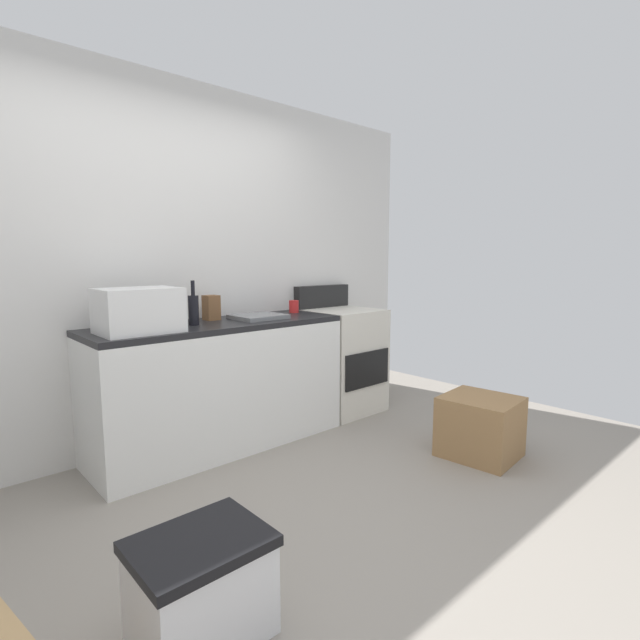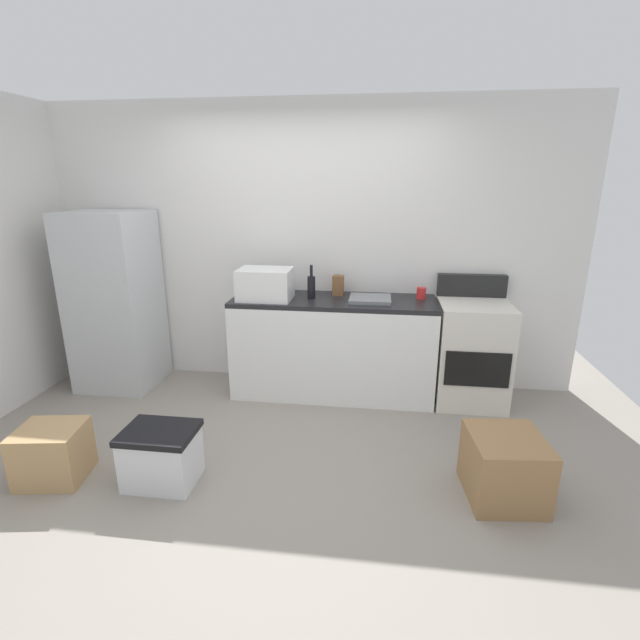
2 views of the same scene
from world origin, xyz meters
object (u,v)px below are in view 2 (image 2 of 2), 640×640
(cardboard_box_large, at_px, (53,453))
(stove_oven, at_px, (471,351))
(microwave, at_px, (265,284))
(wine_bottle, at_px, (311,286))
(coffee_mug, at_px, (421,293))
(storage_bin, at_px, (161,456))
(knife_block, at_px, (338,285))
(refrigerator, at_px, (115,301))
(cardboard_box_medium, at_px, (504,467))

(cardboard_box_large, bearing_deg, stove_oven, 28.12)
(microwave, distance_m, cardboard_box_large, 2.02)
(microwave, xyz_separation_m, cardboard_box_large, (-1.10, -1.46, -0.85))
(wine_bottle, height_order, coffee_mug, wine_bottle)
(microwave, xyz_separation_m, coffee_mug, (1.36, 0.20, -0.09))
(wine_bottle, xyz_separation_m, coffee_mug, (0.96, 0.12, -0.06))
(microwave, distance_m, coffee_mug, 1.38)
(microwave, distance_m, storage_bin, 1.68)
(coffee_mug, bearing_deg, storage_bin, -137.18)
(coffee_mug, relative_size, knife_block, 0.56)
(stove_oven, xyz_separation_m, wine_bottle, (-1.42, -0.02, 0.54))
(refrigerator, distance_m, microwave, 1.47)
(stove_oven, height_order, cardboard_box_large, stove_oven)
(coffee_mug, bearing_deg, microwave, -171.77)
(cardboard_box_large, xyz_separation_m, storage_bin, (0.73, 0.06, 0.01))
(wine_bottle, bearing_deg, cardboard_box_large, -134.18)
(refrigerator, bearing_deg, stove_oven, 0.97)
(knife_block, bearing_deg, stove_oven, -6.70)
(microwave, distance_m, cardboard_box_medium, 2.35)
(cardboard_box_medium, bearing_deg, knife_block, 128.43)
(wine_bottle, distance_m, knife_block, 0.27)
(stove_oven, distance_m, cardboard_box_medium, 1.38)
(microwave, relative_size, wine_bottle, 1.53)
(knife_block, xyz_separation_m, cardboard_box_medium, (1.19, -1.50, -0.78))
(stove_oven, xyz_separation_m, cardboard_box_large, (-2.91, -1.56, -0.28))
(cardboard_box_medium, bearing_deg, refrigerator, 158.27)
(knife_block, bearing_deg, refrigerator, -174.61)
(microwave, relative_size, coffee_mug, 4.60)
(coffee_mug, xyz_separation_m, cardboard_box_large, (-2.46, -1.66, -0.77))
(wine_bottle, distance_m, storage_bin, 1.86)
(stove_oven, bearing_deg, coffee_mug, 167.18)
(refrigerator, relative_size, cardboard_box_medium, 3.47)
(refrigerator, relative_size, storage_bin, 3.58)
(stove_oven, xyz_separation_m, microwave, (-1.81, -0.09, 0.57))
(refrigerator, distance_m, coffee_mug, 2.82)
(stove_oven, xyz_separation_m, coffee_mug, (-0.45, 0.10, 0.48))
(refrigerator, relative_size, cardboard_box_large, 4.10)
(wine_bottle, bearing_deg, stove_oven, 0.73)
(knife_block, xyz_separation_m, cardboard_box_large, (-1.72, -1.70, -0.81))
(knife_block, relative_size, storage_bin, 0.39)
(coffee_mug, height_order, cardboard_box_large, coffee_mug)
(microwave, bearing_deg, knife_block, 20.71)
(coffee_mug, distance_m, knife_block, 0.74)
(refrigerator, xyz_separation_m, coffee_mug, (2.82, 0.16, 0.13))
(wine_bottle, bearing_deg, coffee_mug, 7.19)
(coffee_mug, xyz_separation_m, cardboard_box_medium, (0.45, -1.46, -0.74))
(microwave, bearing_deg, cardboard_box_large, -126.91)
(stove_oven, bearing_deg, cardboard_box_large, -151.88)
(microwave, bearing_deg, cardboard_box_medium, -34.96)
(coffee_mug, xyz_separation_m, storage_bin, (-1.73, -1.60, -0.76))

